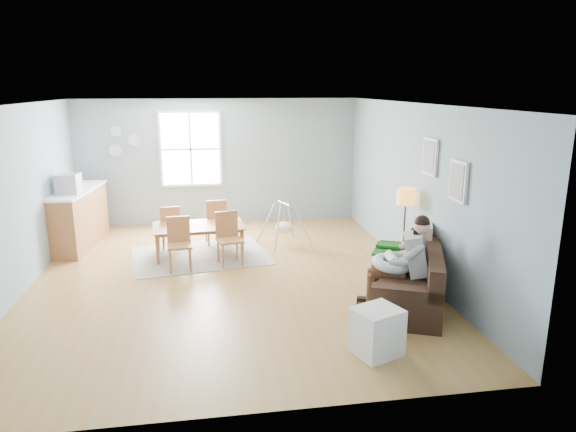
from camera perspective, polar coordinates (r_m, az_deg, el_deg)
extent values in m
cube|color=#A37339|center=(8.23, -6.64, -7.18)|extent=(8.40, 9.40, 0.08)
cube|color=white|center=(7.67, -7.30, 14.48)|extent=(8.40, 9.40, 0.60)
cube|color=#79959E|center=(12.43, -7.78, 6.71)|extent=(8.40, 0.08, 3.90)
cube|color=#79959E|center=(3.41, -3.76, -13.80)|extent=(8.40, 0.08, 3.90)
cube|color=#79959E|center=(8.99, 20.65, 3.05)|extent=(0.08, 9.40, 3.90)
cube|color=silver|center=(11.22, -10.77, 7.33)|extent=(1.32, 0.06, 1.62)
cube|color=white|center=(11.19, -10.77, 7.31)|extent=(1.20, 0.02, 1.50)
cube|color=silver|center=(11.18, -10.77, 7.30)|extent=(1.20, 0.03, 0.04)
cube|color=silver|center=(11.18, -10.77, 7.30)|extent=(0.04, 0.03, 1.50)
cube|color=silver|center=(7.06, 18.40, 3.70)|extent=(0.04, 0.44, 0.54)
cube|color=slate|center=(7.05, 18.22, 3.70)|extent=(0.01, 0.36, 0.46)
cube|color=silver|center=(7.83, 15.53, 6.37)|extent=(0.04, 0.44, 0.54)
cube|color=slate|center=(7.82, 15.36, 6.37)|extent=(0.01, 0.36, 0.46)
cylinder|color=#A8BCC9|center=(11.32, -18.56, 8.94)|extent=(0.24, 0.02, 0.24)
cylinder|color=#A8BCC9|center=(11.29, -16.71, 8.04)|extent=(0.26, 0.02, 0.26)
cylinder|color=#A8BCC9|center=(11.37, -18.65, 6.92)|extent=(0.28, 0.02, 0.28)
cube|color=black|center=(7.48, 13.03, -7.71)|extent=(1.57, 2.21, 0.41)
cube|color=black|center=(7.35, 15.86, -4.86)|extent=(0.94, 1.96, 0.42)
cube|color=black|center=(6.52, 13.12, -8.39)|extent=(0.88, 0.51, 0.16)
cube|color=black|center=(8.26, 13.18, -3.54)|extent=(0.88, 0.51, 0.16)
cube|color=#155D16|center=(8.01, 13.05, -3.79)|extent=(1.18, 1.11, 0.04)
cube|color=tan|center=(7.81, 15.13, -2.64)|extent=(0.32, 0.51, 0.50)
cube|color=#9A9A9D|center=(7.02, 14.00, -4.12)|extent=(0.46, 0.51, 0.58)
sphere|color=tan|center=(6.91, 14.67, -1.09)|extent=(0.21, 0.21, 0.21)
sphere|color=black|center=(6.90, 14.69, -0.75)|extent=(0.20, 0.20, 0.20)
cylinder|color=#3B2415|center=(6.99, 11.05, -6.38)|extent=(0.47, 0.29, 0.15)
cylinder|color=#3B2415|center=(7.19, 11.04, -5.79)|extent=(0.47, 0.29, 0.15)
cylinder|color=#3B2415|center=(7.09, 9.20, -8.36)|extent=(0.13, 0.13, 0.50)
cylinder|color=#3B2415|center=(7.28, 9.25, -7.73)|extent=(0.13, 0.13, 0.50)
cube|color=black|center=(7.17, 8.51, -9.90)|extent=(0.25, 0.17, 0.08)
cube|color=black|center=(7.36, 8.57, -9.23)|extent=(0.25, 0.17, 0.08)
torus|color=silver|center=(7.06, 11.40, -5.21)|extent=(0.71, 0.70, 0.21)
cylinder|color=silver|center=(7.03, 11.43, -4.64)|extent=(0.13, 0.29, 0.12)
sphere|color=tan|center=(7.18, 11.18, -4.09)|extent=(0.10, 0.10, 0.10)
cube|color=silver|center=(7.51, 13.62, -3.80)|extent=(0.29, 0.31, 0.35)
sphere|color=tan|center=(7.44, 13.95, -2.02)|extent=(0.17, 0.17, 0.17)
sphere|color=black|center=(7.43, 13.96, -1.81)|extent=(0.16, 0.16, 0.16)
cylinder|color=#DF365C|center=(7.48, 11.79, -5.02)|extent=(0.30, 0.18, 0.09)
cylinder|color=#DF365C|center=(7.61, 11.75, -4.69)|extent=(0.30, 0.18, 0.09)
cylinder|color=#DF365C|center=(7.53, 10.68, -6.18)|extent=(0.07, 0.07, 0.29)
cylinder|color=#DF365C|center=(7.66, 10.67, -5.83)|extent=(0.07, 0.07, 0.29)
cylinder|color=black|center=(8.55, 12.50, -6.21)|extent=(0.25, 0.25, 0.03)
cylinder|color=black|center=(8.36, 12.72, -2.31)|extent=(0.03, 0.03, 1.24)
cylinder|color=orange|center=(8.20, 12.97, 2.14)|extent=(0.28, 0.28, 0.25)
cube|color=white|center=(6.00, 9.85, -12.52)|extent=(0.62, 0.59, 0.55)
cube|color=black|center=(5.87, 8.20, -13.08)|extent=(0.17, 0.35, 0.44)
cube|color=gray|center=(9.35, -9.76, -4.34)|extent=(2.58, 2.12, 0.01)
imported|color=brown|center=(9.27, -9.83, -2.73)|extent=(1.66, 1.01, 0.56)
cube|color=#9E6C36|center=(8.56, -11.96, -3.26)|extent=(0.43, 0.43, 0.04)
cube|color=#9E6C36|center=(8.67, -12.08, -1.42)|extent=(0.38, 0.07, 0.43)
cylinder|color=#9E6C36|center=(8.47, -12.93, -5.01)|extent=(0.04, 0.04, 0.42)
cylinder|color=#9E6C36|center=(8.48, -10.76, -4.88)|extent=(0.04, 0.04, 0.42)
cylinder|color=#9E6C36|center=(8.78, -12.97, -4.33)|extent=(0.04, 0.04, 0.42)
cylinder|color=#9E6C36|center=(8.78, -10.88, -4.21)|extent=(0.04, 0.04, 0.42)
cube|color=#9E6C36|center=(8.68, -6.49, -2.71)|extent=(0.49, 0.49, 0.04)
cube|color=#9E6C36|center=(8.79, -6.85, -0.87)|extent=(0.39, 0.12, 0.45)
cylinder|color=#9E6C36|center=(8.56, -7.22, -4.52)|extent=(0.04, 0.04, 0.44)
cylinder|color=#9E6C36|center=(8.64, -5.10, -4.28)|extent=(0.04, 0.04, 0.44)
cylinder|color=#9E6C36|center=(8.86, -7.76, -3.87)|extent=(0.04, 0.04, 0.44)
cylinder|color=#9E6C36|center=(8.94, -5.71, -3.65)|extent=(0.04, 0.04, 0.44)
cube|color=#9E6C36|center=(9.81, -12.85, -1.21)|extent=(0.39, 0.39, 0.04)
cube|color=#9E6C36|center=(9.59, -12.94, -0.19)|extent=(0.36, 0.05, 0.41)
cylinder|color=#9E6C36|center=(10.01, -11.91, -2.04)|extent=(0.04, 0.04, 0.40)
cylinder|color=#9E6C36|center=(10.01, -13.64, -2.13)|extent=(0.04, 0.04, 0.40)
cylinder|color=#9E6C36|center=(9.72, -11.91, -2.53)|extent=(0.04, 0.04, 0.40)
cylinder|color=#9E6C36|center=(9.72, -13.69, -2.62)|extent=(0.04, 0.04, 0.40)
cube|color=#9E6C36|center=(9.91, -8.06, -0.65)|extent=(0.45, 0.45, 0.04)
cube|color=#9E6C36|center=(9.68, -7.95, 0.46)|extent=(0.38, 0.09, 0.44)
cylinder|color=#9E6C36|center=(10.14, -7.26, -1.53)|extent=(0.04, 0.04, 0.43)
cylinder|color=#9E6C36|center=(10.10, -9.08, -1.67)|extent=(0.04, 0.04, 0.43)
cylinder|color=#9E6C36|center=(9.84, -6.94, -2.02)|extent=(0.04, 0.04, 0.43)
cylinder|color=#9E6C36|center=(9.79, -8.82, -2.17)|extent=(0.04, 0.04, 0.43)
cube|color=brown|center=(10.45, -22.23, -0.25)|extent=(0.73, 1.95, 1.06)
cube|color=white|center=(10.34, -22.51, 2.64)|extent=(0.78, 1.99, 0.04)
cube|color=#A9A9AE|center=(9.96, -23.20, 3.32)|extent=(0.40, 0.38, 0.35)
cube|color=black|center=(10.02, -24.16, 3.29)|extent=(0.04, 0.29, 0.25)
cylinder|color=#A9A9AE|center=(9.60, -0.43, 1.42)|extent=(0.17, 0.46, 0.04)
ellipsoid|color=beige|center=(9.72, -0.43, -1.26)|extent=(0.34, 0.34, 0.21)
cylinder|color=#A9A9AE|center=(9.66, -0.43, 0.07)|extent=(0.01, 0.01, 0.37)
cylinder|color=#A9A9AE|center=(9.36, -1.16, -1.45)|extent=(0.20, 0.37, 0.82)
cylinder|color=#A9A9AE|center=(9.59, 1.66, -1.07)|extent=(0.36, 0.22, 0.82)
cylinder|color=#A9A9AE|center=(9.82, -2.47, -0.71)|extent=(0.36, 0.22, 0.82)
cylinder|color=#A9A9AE|center=(10.04, 0.26, -0.37)|extent=(0.20, 0.37, 0.82)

